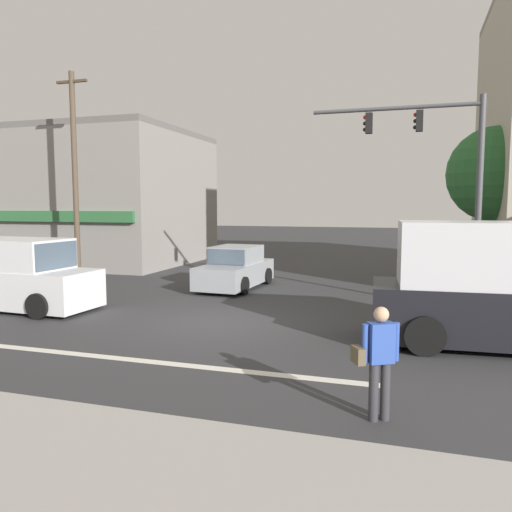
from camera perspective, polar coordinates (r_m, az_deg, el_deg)
The scene contains 10 objects.
ground_plane at distance 13.41m, azimuth -4.66°, elevation -7.58°, with size 120.00×120.00×0.00m, color #333335.
lane_marking_stripe at distance 10.37m, azimuth -12.07°, elevation -11.70°, with size 9.00×0.24×0.01m, color silver.
building_left_block at distance 29.35m, azimuth -18.54°, elevation 6.30°, with size 11.68×9.17×7.03m.
street_tree at distance 19.17m, azimuth 25.72°, elevation 8.37°, with size 3.26×3.26×5.80m.
utility_pole_near_left at distance 21.85m, azimuth -19.98°, elevation 8.78°, with size 1.40×0.22×8.44m.
traffic_light_mast at distance 15.62m, azimuth 20.64°, elevation 9.38°, with size 4.89×0.25×6.20m.
box_truck_crossing_leftbound at distance 12.03m, azimuth 25.71°, elevation -3.61°, with size 5.72×2.53×2.75m.
sedan_crossing_center at distance 18.80m, azimuth -2.36°, elevation -1.51°, with size 2.03×4.18×1.58m.
van_approaching_near at distance 16.52m, azimuth -25.43°, elevation -2.05°, with size 4.67×2.18×2.11m.
pedestrian_foreground_with_bag at distance 7.48m, azimuth 13.83°, elevation -11.06°, with size 0.67×0.46×1.67m.
Camera 1 is at (4.90, -12.09, 3.10)m, focal length 35.00 mm.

